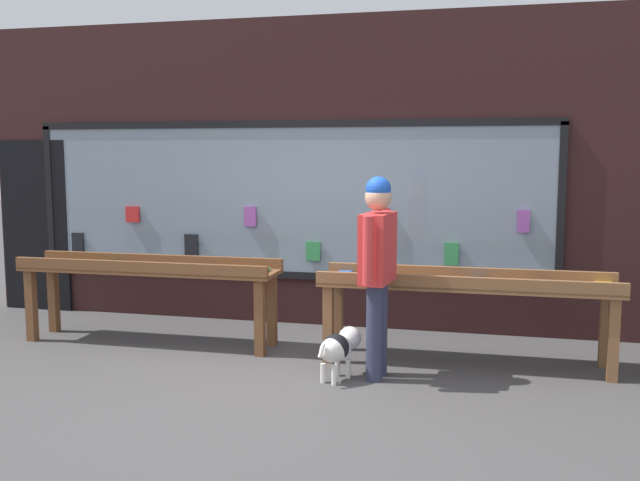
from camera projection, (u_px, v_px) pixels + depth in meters
name	position (u px, v px, depth m)	size (l,w,h in m)	color
ground_plane	(263.00, 390.00, 5.88)	(40.00, 40.00, 0.00)	#474444
shopfront_facade	(322.00, 176.00, 8.00)	(8.38, 0.29, 3.44)	#331919
display_table_left	(149.00, 275.00, 7.26)	(2.69, 0.57, 0.88)	brown
display_table_right	(466.00, 290.00, 6.52)	(2.69, 0.62, 0.87)	brown
person_browsing	(378.00, 260.00, 6.08)	(0.27, 0.68, 1.75)	#2D334C
small_dog	(339.00, 347.00, 6.14)	(0.35, 0.57, 0.43)	white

